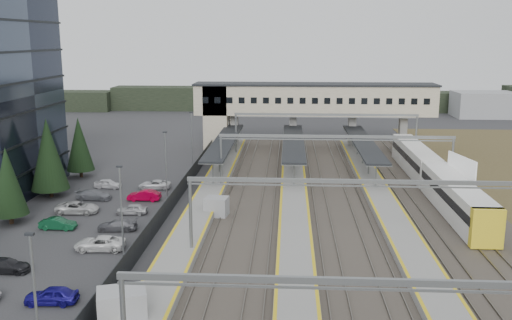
# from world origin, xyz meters

# --- Properties ---
(ground) EXTENTS (220.00, 220.00, 0.00)m
(ground) POSITION_xyz_m (0.00, 0.00, 0.00)
(ground) COLOR #2B2B2D
(ground) RESTS_ON ground
(car_park) EXTENTS (10.69, 44.56, 1.29)m
(car_park) POSITION_xyz_m (-13.57, -6.33, 0.61)
(car_park) COLOR silver
(car_park) RESTS_ON ground
(lampposts) EXTENTS (0.50, 53.25, 8.07)m
(lampposts) POSITION_xyz_m (-8.00, 1.25, 4.34)
(lampposts) COLOR slate
(lampposts) RESTS_ON ground
(fence) EXTENTS (0.08, 90.00, 2.00)m
(fence) POSITION_xyz_m (-6.50, 5.00, 1.00)
(fence) COLOR #26282B
(fence) RESTS_ON ground
(relay_cabin_near) EXTENTS (3.69, 3.15, 2.61)m
(relay_cabin_near) POSITION_xyz_m (-4.45, -20.43, 1.30)
(relay_cabin_near) COLOR gray
(relay_cabin_near) RESTS_ON ground
(relay_cabin_far) EXTENTS (2.62, 2.29, 2.17)m
(relay_cabin_far) POSITION_xyz_m (-1.24, 3.35, 1.08)
(relay_cabin_far) COLOR gray
(relay_cabin_far) RESTS_ON ground
(rail_corridor) EXTENTS (34.00, 90.00, 0.92)m
(rail_corridor) POSITION_xyz_m (9.34, 5.00, 0.29)
(rail_corridor) COLOR #37302B
(rail_corridor) RESTS_ON ground
(canopies) EXTENTS (23.10, 30.00, 3.28)m
(canopies) POSITION_xyz_m (7.00, 27.00, 3.92)
(canopies) COLOR black
(canopies) RESTS_ON ground
(footbridge) EXTENTS (40.40, 6.40, 11.20)m
(footbridge) POSITION_xyz_m (7.70, 42.00, 7.93)
(footbridge) COLOR tan
(footbridge) RESTS_ON ground
(gantries) EXTENTS (28.40, 62.28, 7.17)m
(gantries) POSITION_xyz_m (12.00, 3.00, 6.00)
(gantries) COLOR slate
(gantries) RESTS_ON ground
(train) EXTENTS (2.89, 40.21, 3.64)m
(train) POSITION_xyz_m (24.00, 14.52, 2.07)
(train) COLOR white
(train) RESTS_ON ground
(billboard) EXTENTS (1.38, 6.39, 5.60)m
(billboard) POSITION_xyz_m (25.89, 9.83, 3.80)
(billboard) COLOR slate
(billboard) RESTS_ON ground
(treeline_far) EXTENTS (170.00, 19.00, 7.00)m
(treeline_far) POSITION_xyz_m (23.81, 92.28, 2.95)
(treeline_far) COLOR black
(treeline_far) RESTS_ON ground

